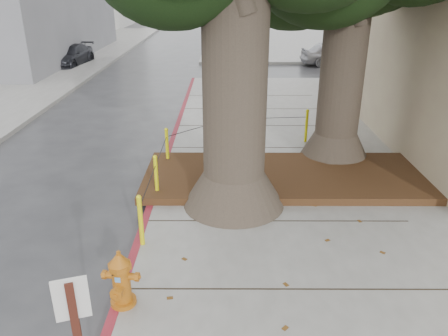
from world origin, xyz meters
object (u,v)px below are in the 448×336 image
(car_silver, at_px, (335,53))
(car_red, at_px, (428,62))
(fire_hydrant, at_px, (121,279))
(car_dark, at_px, (70,56))

(car_silver, relative_size, car_red, 1.14)
(car_silver, bearing_deg, car_red, -124.80)
(car_silver, bearing_deg, fire_hydrant, 154.78)
(fire_hydrant, height_order, car_dark, car_dark)
(car_red, relative_size, car_dark, 0.84)
(fire_hydrant, relative_size, car_red, 0.26)
(fire_hydrant, xyz_separation_m, car_red, (11.78, 17.78, -0.02))
(fire_hydrant, bearing_deg, car_red, 62.66)
(car_red, distance_m, car_dark, 19.13)
(car_silver, height_order, car_red, car_silver)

